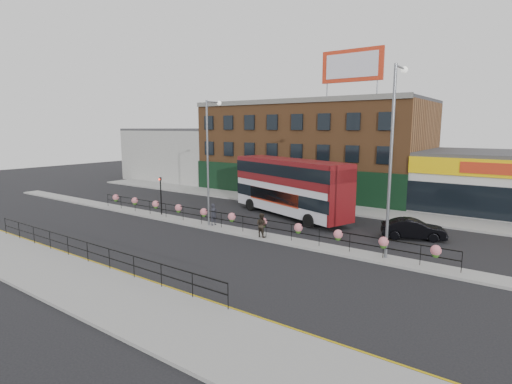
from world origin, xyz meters
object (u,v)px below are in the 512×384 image
Objects in this scene: lamp_column_east at (393,145)px; double_decker_bus at (290,182)px; car at (413,229)px; pedestrian_b at (261,225)px; lamp_column_west at (210,152)px; pedestrian_a at (214,214)px.

double_decker_bus is at bearing 148.62° from lamp_column_east.
pedestrian_b reaches higher than car.
double_decker_bus is at bearing 64.22° from lamp_column_west.
lamp_column_east reaches higher than lamp_column_west.
pedestrian_a is at bearing -2.47° from lamp_column_west.
car is (10.33, -1.06, -2.29)m from double_decker_bus.
pedestrian_b is at bearing -6.98° from lamp_column_west.
double_decker_bus is 2.80× the size of car.
lamp_column_east is at bearing 156.48° from car.
car is 10.26m from pedestrian_b.
lamp_column_east is at bearing -31.38° from double_decker_bus.
lamp_column_west is at bearing -2.04° from pedestrian_b.
pedestrian_a is 14.15m from lamp_column_east.
lamp_column_west is (-13.44, -5.39, 4.97)m from car.
lamp_column_west is (-5.13, 0.63, 4.68)m from pedestrian_b.
lamp_column_east reaches higher than double_decker_bus.
double_decker_bus is 7.64m from lamp_column_west.
double_decker_bus reaches higher than pedestrian_a.
lamp_column_west is (-0.31, 0.01, 4.67)m from pedestrian_a.
double_decker_bus is 1.14× the size of lamp_column_east.
car is 0.41× the size of lamp_column_east.
pedestrian_a is at bearing -113.50° from double_decker_bus.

